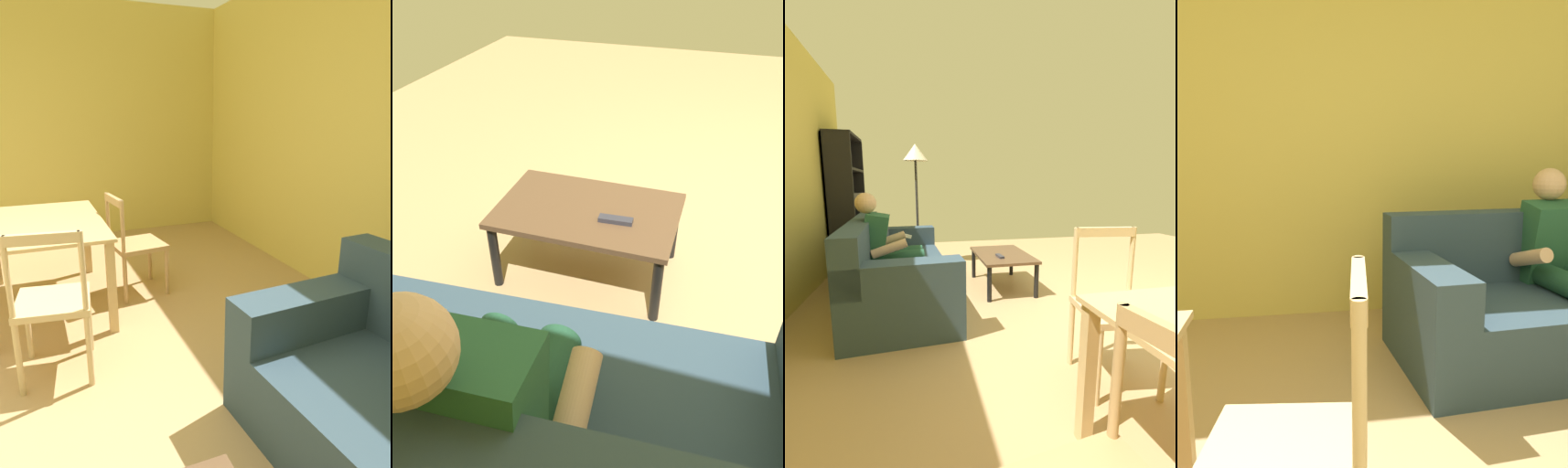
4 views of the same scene
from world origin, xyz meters
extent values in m
cube|color=#DBC660|center=(0.00, 2.95, 1.39)|extent=(6.82, 0.12, 2.78)
cube|color=#2D4251|center=(1.27, 2.26, 0.63)|extent=(2.15, 0.34, 0.46)
cube|color=#2D4251|center=(0.35, 1.82, 0.52)|extent=(0.30, 0.96, 0.24)
cube|color=#23563D|center=(1.29, 2.13, 0.66)|extent=(0.42, 0.34, 0.55)
sphere|color=#DBAD89|center=(1.29, 2.19, 1.03)|extent=(0.21, 0.21, 0.21)
cylinder|color=#1C4530|center=(1.20, 1.85, 0.47)|extent=(0.18, 0.45, 0.15)
cylinder|color=#DBAD89|center=(1.05, 1.96, 0.60)|extent=(0.11, 0.36, 0.19)
cube|color=tan|center=(-0.76, 0.95, 0.34)|extent=(0.06, 0.06, 0.69)
cube|color=#D1B27F|center=(-0.41, 0.54, 0.47)|extent=(0.47, 0.47, 0.04)
cylinder|color=#D1B27F|center=(-0.19, 0.70, 0.71)|extent=(0.03, 0.03, 0.48)
cylinder|color=#D1B27F|center=(-0.24, 0.33, 0.71)|extent=(0.03, 0.03, 0.48)
cube|color=#D1B27F|center=(-0.22, 0.51, 0.91)|extent=(0.09, 0.38, 0.06)
camera|label=1|loc=(1.97, 0.48, 1.55)|focal=31.79mm
camera|label=2|loc=(0.81, 2.60, 1.68)|focal=34.80mm
camera|label=3|loc=(-1.84, 1.69, 1.20)|focal=22.31mm
camera|label=4|loc=(-0.37, -0.52, 1.23)|focal=34.70mm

